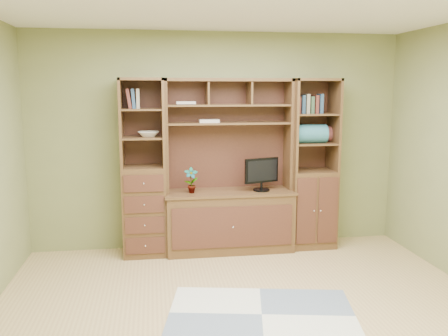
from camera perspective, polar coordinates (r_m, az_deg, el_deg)
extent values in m
cube|color=tan|center=(4.24, 3.20, -17.55)|extent=(4.60, 4.10, 0.04)
cube|color=white|center=(3.84, 3.58, 19.58)|extent=(4.60, 4.10, 0.04)
cube|color=olive|center=(5.78, -0.74, 3.25)|extent=(4.50, 0.04, 2.60)
cube|color=olive|center=(1.97, 15.69, -9.37)|extent=(4.50, 0.04, 2.60)
cube|color=#4F331B|center=(5.58, 0.67, 0.17)|extent=(1.54, 0.53, 2.05)
cube|color=#4F331B|center=(5.54, -9.65, -0.02)|extent=(0.50, 0.45, 2.05)
cube|color=#4F331B|center=(5.86, 10.54, 0.47)|extent=(0.55, 0.45, 2.05)
cube|color=#A5AAAA|center=(4.28, 4.56, -17.20)|extent=(1.78, 1.36, 0.01)
cube|color=black|center=(5.62, 4.55, -0.04)|extent=(0.48, 0.32, 0.54)
imported|color=#AE4B3A|center=(5.51, -3.98, -1.49)|extent=(0.16, 0.11, 0.30)
cube|color=#BFB1A3|center=(5.57, -1.83, 5.69)|extent=(0.23, 0.17, 0.04)
imported|color=silver|center=(5.49, -9.07, 4.06)|extent=(0.24, 0.24, 0.06)
cube|color=#2D6977|center=(5.76, 10.33, 4.08)|extent=(0.38, 0.22, 0.22)
cube|color=brown|center=(5.94, 11.49, 4.05)|extent=(0.34, 0.19, 0.19)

